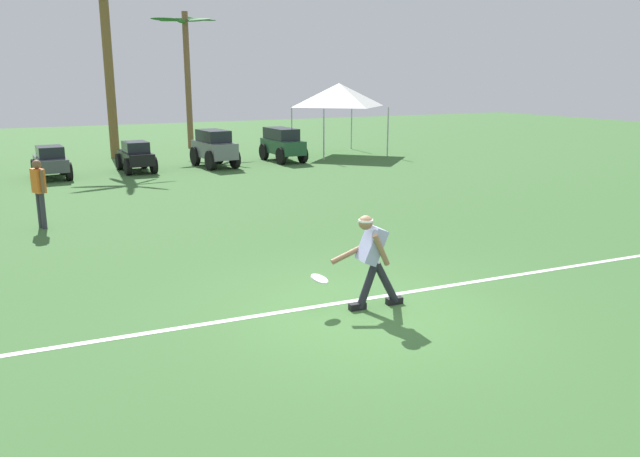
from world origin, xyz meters
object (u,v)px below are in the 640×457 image
(parked_car_slot_c, at_px, (214,147))
(event_tent, at_px, (339,95))
(parked_car_slot_d, at_px, (282,143))
(palm_tree_right_of_centre, at_px, (107,53))
(frisbee_thrower, at_px, (372,256))
(palm_tree_far_right, at_px, (187,64))
(frisbee_in_flight, at_px, (319,279))
(teammate_near_sideline, at_px, (39,187))
(parked_car_slot_b, at_px, (136,156))
(parked_car_slot_a, at_px, (51,162))

(parked_car_slot_c, relative_size, event_tent, 0.73)
(parked_car_slot_d, xyz_separation_m, palm_tree_right_of_centre, (-5.94, 4.22, 3.58))
(frisbee_thrower, distance_m, palm_tree_far_right, 22.91)
(frisbee_in_flight, xyz_separation_m, event_tent, (9.59, 16.73, 2.11))
(frisbee_thrower, relative_size, palm_tree_far_right, 0.22)
(frisbee_in_flight, height_order, palm_tree_far_right, palm_tree_far_right)
(palm_tree_right_of_centre, relative_size, palm_tree_far_right, 1.17)
(frisbee_in_flight, xyz_separation_m, palm_tree_right_of_centre, (0.44, 19.91, 3.81))
(frisbee_in_flight, bearing_deg, palm_tree_far_right, 78.77)
(teammate_near_sideline, bearing_deg, palm_tree_far_right, 62.49)
(parked_car_slot_b, distance_m, palm_tree_far_right, 8.47)
(parked_car_slot_c, xyz_separation_m, parked_car_slot_d, (2.99, 0.32, -0.02))
(frisbee_thrower, bearing_deg, frisbee_in_flight, 160.32)
(frisbee_thrower, xyz_separation_m, parked_car_slot_a, (-3.15, 15.44, -0.23))
(parked_car_slot_c, height_order, palm_tree_far_right, palm_tree_far_right)
(parked_car_slot_c, bearing_deg, palm_tree_right_of_centre, 122.99)
(parked_car_slot_d, bearing_deg, teammate_near_sideline, -139.52)
(frisbee_in_flight, bearing_deg, parked_car_slot_d, 67.86)
(parked_car_slot_b, bearing_deg, event_tent, 8.01)
(parked_car_slot_b, relative_size, palm_tree_right_of_centre, 0.30)
(parked_car_slot_b, relative_size, parked_car_slot_c, 0.91)
(parked_car_slot_a, xyz_separation_m, parked_car_slot_d, (8.80, 0.51, 0.16))
(event_tent, bearing_deg, palm_tree_far_right, 133.86)
(parked_car_slot_b, xyz_separation_m, parked_car_slot_c, (2.94, -0.08, 0.18))
(parked_car_slot_d, bearing_deg, frisbee_thrower, -109.52)
(parked_car_slot_b, relative_size, palm_tree_far_right, 0.35)
(frisbee_thrower, height_order, palm_tree_far_right, palm_tree_far_right)
(palm_tree_far_right, bearing_deg, frisbee_in_flight, -101.23)
(frisbee_thrower, relative_size, teammate_near_sideline, 0.91)
(parked_car_slot_d, bearing_deg, event_tent, 18.02)
(parked_car_slot_a, height_order, palm_tree_far_right, palm_tree_far_right)
(frisbee_thrower, relative_size, event_tent, 0.43)
(parked_car_slot_d, relative_size, palm_tree_right_of_centre, 0.33)
(parked_car_slot_d, bearing_deg, parked_car_slot_c, -173.96)
(parked_car_slot_b, height_order, parked_car_slot_c, parked_car_slot_c)
(teammate_near_sideline, xyz_separation_m, event_tent, (12.83, 9.26, 1.66))
(palm_tree_right_of_centre, bearing_deg, parked_car_slot_b, -89.85)
(parked_car_slot_b, bearing_deg, parked_car_slot_d, 2.33)
(parked_car_slot_b, bearing_deg, parked_car_slot_a, -174.73)
(frisbee_in_flight, distance_m, palm_tree_far_right, 22.83)
(teammate_near_sideline, bearing_deg, frisbee_in_flight, -66.55)
(palm_tree_right_of_centre, bearing_deg, parked_car_slot_c, -57.01)
(teammate_near_sideline, distance_m, parked_car_slot_b, 8.79)
(palm_tree_right_of_centre, distance_m, palm_tree_far_right, 4.55)
(frisbee_thrower, distance_m, teammate_near_sideline, 8.69)
(frisbee_in_flight, xyz_separation_m, parked_car_slot_c, (3.39, 15.37, 0.26))
(frisbee_thrower, xyz_separation_m, event_tent, (8.86, 16.99, 1.80))
(frisbee_thrower, height_order, palm_tree_right_of_centre, palm_tree_right_of_centre)
(parked_car_slot_a, bearing_deg, parked_car_slot_c, 1.88)
(teammate_near_sideline, distance_m, event_tent, 15.90)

